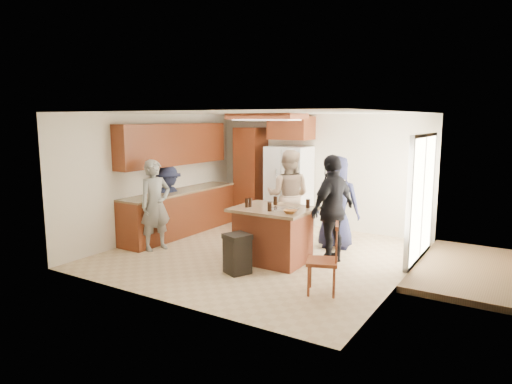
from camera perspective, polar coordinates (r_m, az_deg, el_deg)
The scene contains 12 objects.
person_front_left at distance 8.55m, azimuth -12.47°, elevation -1.61°, with size 0.61×0.45×1.67m, color gray.
person_behind_left at distance 9.00m, azimuth 4.06°, elevation -0.46°, with size 0.88×0.54×1.80m, color tan.
person_behind_right at distance 8.58m, azimuth 10.03°, elevation -1.29°, with size 0.85×0.55×1.73m, color #191A32.
person_side_right at distance 7.69m, azimuth 9.54°, elevation -2.14°, with size 1.07×0.55×1.83m, color black.
person_counter at distance 9.45m, azimuth -10.85°, elevation -1.19°, with size 0.95×0.44×1.46m, color #191D33.
left_cabinetry at distance 9.66m, azimuth -9.65°, elevation 0.42°, with size 0.64×3.00×2.30m.
back_wall_units at distance 10.51m, azimuth 0.57°, elevation 3.58°, with size 1.80×0.60×2.45m.
refrigerator at distance 10.12m, azimuth 4.12°, elevation 0.60°, with size 0.90×0.76×1.80m.
kitchen_island at distance 7.72m, azimuth 2.14°, elevation -5.31°, with size 1.28×1.03×0.93m.
island_items at distance 7.45m, azimuth 3.02°, elevation -1.93°, with size 1.01×0.71×0.15m.
trash_bin at distance 7.20m, azimuth -2.35°, elevation -7.67°, with size 0.47×0.47×0.63m.
spindle_chair at distance 6.43m, azimuth 8.45°, elevation -8.58°, with size 0.54×0.54×0.99m.
Camera 1 is at (4.09, -6.74, 2.41)m, focal length 32.00 mm.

